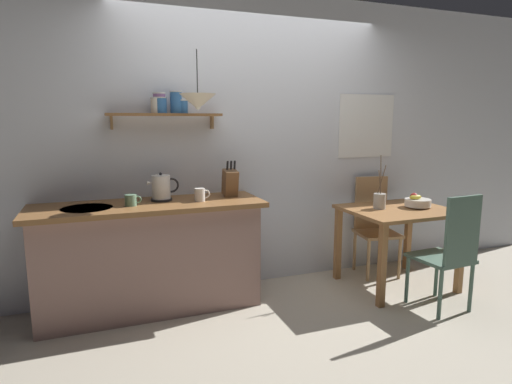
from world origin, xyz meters
TOP-DOWN VIEW (x-y plane):
  - ground_plane at (0.00, 0.00)m, footprint 14.00×14.00m
  - back_wall at (0.20, 0.65)m, footprint 6.80×0.11m
  - kitchen_counter at (-1.00, 0.32)m, footprint 1.83×0.63m
  - wall_shelf at (-0.81, 0.49)m, footprint 0.94×0.20m
  - dining_table at (1.24, 0.03)m, footprint 0.95×0.80m
  - dining_chair_near at (1.26, -0.58)m, footprint 0.43×0.44m
  - dining_chair_far at (1.26, 0.42)m, footprint 0.45×0.45m
  - fruit_bowl at (1.43, 0.01)m, footprint 0.24×0.24m
  - twig_vase at (1.06, 0.09)m, footprint 0.11×0.11m
  - electric_kettle at (-0.88, 0.38)m, footprint 0.26×0.17m
  - knife_block at (-0.30, 0.36)m, footprint 0.11×0.17m
  - coffee_mug_by_sink at (-1.14, 0.24)m, footprint 0.13×0.09m
  - coffee_mug_spare at (-0.59, 0.24)m, footprint 0.13×0.09m
  - pendant_lamp at (-0.61, 0.18)m, footprint 0.29×0.29m

SIDE VIEW (x-z plane):
  - ground_plane at x=0.00m, z-range 0.00..0.00m
  - kitchen_counter at x=-1.00m, z-range 0.01..0.91m
  - dining_chair_near at x=1.26m, z-range 0.03..1.02m
  - dining_chair_far at x=1.26m, z-range 0.04..1.02m
  - dining_table at x=1.24m, z-range 0.26..1.01m
  - fruit_bowl at x=1.43m, z-range 0.73..0.87m
  - twig_vase at x=1.06m, z-range 0.58..1.07m
  - coffee_mug_by_sink at x=-1.14m, z-range 0.90..0.99m
  - coffee_mug_spare at x=-0.59m, z-range 0.90..1.01m
  - electric_kettle at x=-0.88m, z-range 0.89..1.13m
  - knife_block at x=-0.30m, z-range 0.87..1.19m
  - back_wall at x=0.20m, z-range 0.00..2.70m
  - wall_shelf at x=-0.81m, z-range 1.50..1.82m
  - pendant_lamp at x=-0.61m, z-range 1.48..1.93m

